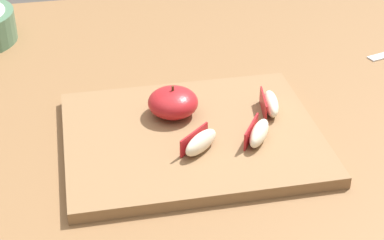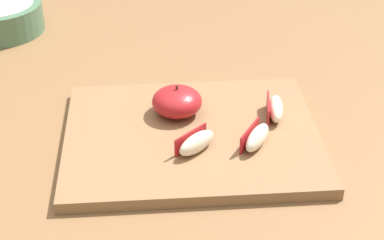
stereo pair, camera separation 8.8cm
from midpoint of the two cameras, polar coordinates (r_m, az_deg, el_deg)
dining_table at (r=1.02m, az=-5.90°, el=-4.18°), size 1.32×0.97×0.77m
cutting_board at (r=0.89m, az=-2.81°, el=-1.64°), size 0.35×0.28×0.02m
apple_half_skin_up at (r=0.92m, az=-4.45°, el=1.50°), size 0.07×0.07×0.05m
apple_wedge_left at (r=0.86m, az=3.10°, el=-1.27°), size 0.05×0.06×0.03m
apple_wedge_front at (r=0.84m, az=-2.24°, el=-2.11°), size 0.06×0.06×0.03m
apple_wedge_back at (r=0.93m, az=4.37°, el=1.38°), size 0.03×0.06×0.03m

